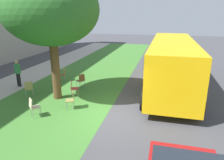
{
  "coord_description": "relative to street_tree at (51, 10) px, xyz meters",
  "views": [
    {
      "loc": [
        -8.24,
        -2.15,
        4.39
      ],
      "look_at": [
        2.37,
        0.53,
        0.96
      ],
      "focal_mm": 33.73,
      "sensor_mm": 36.0,
      "label": 1
    }
  ],
  "objects": [
    {
      "name": "chair_1",
      "position": [
        -2.26,
        -0.05,
        -4.06
      ],
      "size": [
        0.59,
        0.59,
        0.88
      ],
      "color": "beige",
      "rests_on": "ground"
    },
    {
      "name": "school_bus",
      "position": [
        3.65,
        -5.97,
        -2.82
      ],
      "size": [
        10.4,
        2.8,
        2.88
      ],
      "color": "yellow",
      "rests_on": "ground"
    },
    {
      "name": "chair_4",
      "position": [
        -1.07,
        -1.32,
        -4.06
      ],
      "size": [
        0.55,
        0.55,
        0.88
      ],
      "color": "olive",
      "rests_on": "ground"
    },
    {
      "name": "chair_5",
      "position": [
        0.49,
        -0.73,
        -4.06
      ],
      "size": [
        0.54,
        0.55,
        0.88
      ],
      "color": "#B7332D",
      "rests_on": "ground"
    },
    {
      "name": "chair_2",
      "position": [
        -0.19,
        1.62,
        -4.06
      ],
      "size": [
        0.59,
        0.58,
        0.88
      ],
      "color": "olive",
      "rests_on": "ground"
    },
    {
      "name": "chair_3",
      "position": [
        2.89,
        1.11,
        -4.06
      ],
      "size": [
        0.54,
        0.54,
        0.88
      ],
      "color": "brown",
      "rests_on": "ground"
    },
    {
      "name": "grass_verge",
      "position": [
        -1.42,
        -0.15,
        -4.58
      ],
      "size": [
        48.0,
        6.0,
        0.01
      ],
      "primitive_type": "cube",
      "color": "#3D752D",
      "rests_on": "ground"
    },
    {
      "name": "street_tree",
      "position": [
        0.0,
        0.0,
        0.0
      ],
      "size": [
        4.76,
        4.76,
        6.36
      ],
      "color": "brown",
      "rests_on": "ground"
    },
    {
      "name": "pedestrian_0",
      "position": [
        1.18,
        3.31,
        -3.66
      ],
      "size": [
        0.3,
        0.4,
        1.69
      ],
      "color": "black",
      "rests_on": "ground"
    },
    {
      "name": "ground",
      "position": [
        -1.42,
        -3.35,
        -4.58
      ],
      "size": [
        80.0,
        80.0,
        0.0
      ],
      "primitive_type": "plane",
      "color": "#424247"
    },
    {
      "name": "chair_0",
      "position": [
        1.93,
        -0.59,
        -4.06
      ],
      "size": [
        0.57,
        0.58,
        0.88
      ],
      "color": "brown",
      "rests_on": "ground"
    }
  ]
}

